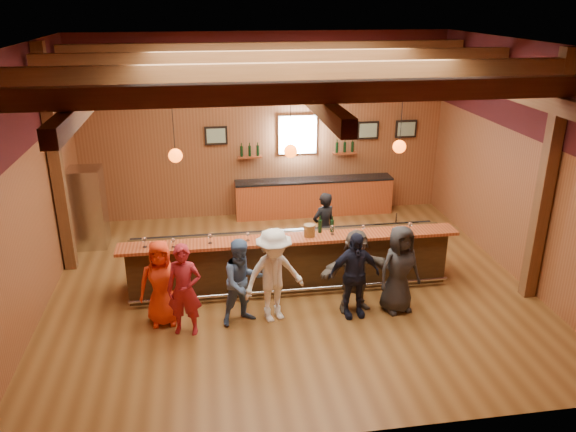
{
  "coord_description": "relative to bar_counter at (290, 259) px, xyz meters",
  "views": [
    {
      "loc": [
        -1.52,
        -9.5,
        5.25
      ],
      "look_at": [
        0.0,
        0.3,
        1.35
      ],
      "focal_mm": 35.0,
      "sensor_mm": 36.0,
      "label": 1
    }
  ],
  "objects": [
    {
      "name": "customer_white",
      "position": [
        -0.48,
        -1.26,
        0.32
      ],
      "size": [
        1.23,
        0.94,
        1.69
      ],
      "primitive_type": "imported",
      "rotation": [
        0.0,
        0.0,
        0.32
      ],
      "color": "white",
      "rests_on": "ground"
    },
    {
      "name": "back_bar_cabinet",
      "position": [
        1.18,
        3.57,
        -0.05
      ],
      "size": [
        4.0,
        0.52,
        0.95
      ],
      "color": "#91391A",
      "rests_on": "ground"
    },
    {
      "name": "room",
      "position": [
        -0.02,
        -0.09,
        2.69
      ],
      "size": [
        9.04,
        9.0,
        4.52
      ],
      "color": "brown",
      "rests_on": "ground"
    },
    {
      "name": "window",
      "position": [
        0.78,
        3.8,
        1.53
      ],
      "size": [
        0.95,
        0.09,
        0.95
      ],
      "color": "silver",
      "rests_on": "room"
    },
    {
      "name": "wine_shelves",
      "position": [
        0.78,
        3.73,
        1.1
      ],
      "size": [
        3.0,
        0.18,
        0.3
      ],
      "color": "#91391A",
      "rests_on": "room"
    },
    {
      "name": "glass_h",
      "position": [
        2.22,
        -0.41,
        0.73
      ],
      "size": [
        0.09,
        0.09,
        0.19
      ],
      "color": "silver",
      "rests_on": "bar_counter"
    },
    {
      "name": "stainless_fridge",
      "position": [
        -4.12,
        2.45,
        0.38
      ],
      "size": [
        0.7,
        0.7,
        1.8
      ],
      "primitive_type": "cube",
      "color": "silver",
      "rests_on": "ground"
    },
    {
      "name": "glass_e",
      "position": [
        -0.39,
        -0.24,
        0.72
      ],
      "size": [
        0.08,
        0.08,
        0.19
      ],
      "color": "silver",
      "rests_on": "bar_counter"
    },
    {
      "name": "bottle_b",
      "position": [
        0.77,
        -0.17,
        0.71
      ],
      "size": [
        0.07,
        0.07,
        0.32
      ],
      "color": "black",
      "rests_on": "bar_counter"
    },
    {
      "name": "bottle_a",
      "position": [
        0.54,
        -0.17,
        0.72
      ],
      "size": [
        0.07,
        0.07,
        0.33
      ],
      "color": "black",
      "rests_on": "bar_counter"
    },
    {
      "name": "glass_g",
      "position": [
        1.33,
        -0.33,
        0.71
      ],
      "size": [
        0.07,
        0.07,
        0.17
      ],
      "color": "silver",
      "rests_on": "bar_counter"
    },
    {
      "name": "customer_navy",
      "position": [
        0.9,
        -1.34,
        0.26
      ],
      "size": [
        0.94,
        0.45,
        1.57
      ],
      "primitive_type": "imported",
      "rotation": [
        0.0,
        0.0,
        0.07
      ],
      "color": "black",
      "rests_on": "ground"
    },
    {
      "name": "glass_a",
      "position": [
        -2.66,
        -0.35,
        0.73
      ],
      "size": [
        0.09,
        0.09,
        0.2
      ],
      "color": "silver",
      "rests_on": "bar_counter"
    },
    {
      "name": "pendant_lights",
      "position": [
        -0.02,
        -0.15,
        2.19
      ],
      "size": [
        4.24,
        0.24,
        1.37
      ],
      "color": "black",
      "rests_on": "room"
    },
    {
      "name": "customer_brown",
      "position": [
        0.98,
        -1.13,
        0.24
      ],
      "size": [
        1.46,
        0.66,
        1.52
      ],
      "primitive_type": "imported",
      "rotation": [
        0.0,
        0.0,
        0.16
      ],
      "color": "#595047",
      "rests_on": "ground"
    },
    {
      "name": "glass_b",
      "position": [
        -2.15,
        -0.42,
        0.7
      ],
      "size": [
        0.07,
        0.07,
        0.16
      ],
      "color": "silver",
      "rests_on": "bar_counter"
    },
    {
      "name": "ice_bucket",
      "position": [
        0.31,
        -0.31,
        0.7
      ],
      "size": [
        0.21,
        0.21,
        0.23
      ],
      "primitive_type": "cylinder",
      "color": "brown",
      "rests_on": "bar_counter"
    },
    {
      "name": "bar_counter",
      "position": [
        0.0,
        0.0,
        0.0
      ],
      "size": [
        6.3,
        1.07,
        1.11
      ],
      "color": "black",
      "rests_on": "ground"
    },
    {
      "name": "glass_d",
      "position": [
        -0.83,
        -0.34,
        0.71
      ],
      "size": [
        0.07,
        0.07,
        0.16
      ],
      "color": "silver",
      "rests_on": "bar_counter"
    },
    {
      "name": "glass_f",
      "position": [
        0.75,
        -0.3,
        0.72
      ],
      "size": [
        0.08,
        0.08,
        0.18
      ],
      "color": "silver",
      "rests_on": "bar_counter"
    },
    {
      "name": "customer_orange",
      "position": [
        -2.36,
        -1.08,
        0.24
      ],
      "size": [
        0.74,
        0.48,
        1.51
      ],
      "primitive_type": "imported",
      "rotation": [
        0.0,
        0.0,
        0.0
      ],
      "color": "red",
      "rests_on": "ground"
    },
    {
      "name": "customer_denim",
      "position": [
        -1.01,
        -1.26,
        0.25
      ],
      "size": [
        0.9,
        0.8,
        1.53
      ],
      "primitive_type": "imported",
      "rotation": [
        0.0,
        0.0,
        0.34
      ],
      "color": "#4C6B99",
      "rests_on": "ground"
    },
    {
      "name": "glass_c",
      "position": [
        -1.51,
        -0.36,
        0.72
      ],
      "size": [
        0.08,
        0.08,
        0.18
      ],
      "color": "silver",
      "rests_on": "bar_counter"
    },
    {
      "name": "framed_pictures",
      "position": [
        1.65,
        3.79,
        1.58
      ],
      "size": [
        5.35,
        0.05,
        0.45
      ],
      "color": "black",
      "rests_on": "room"
    },
    {
      "name": "customer_dark",
      "position": [
        1.73,
        -1.28,
        0.28
      ],
      "size": [
        0.88,
        0.67,
        1.6
      ],
      "primitive_type": "imported",
      "rotation": [
        0.0,
        0.0,
        0.22
      ],
      "color": "#262629",
      "rests_on": "ground"
    },
    {
      "name": "customer_redvest",
      "position": [
        -1.97,
        -1.45,
        0.27
      ],
      "size": [
        0.65,
        0.5,
        1.58
      ],
      "primitive_type": "imported",
      "rotation": [
        0.0,
        0.0,
        -0.23
      ],
      "color": "maroon",
      "rests_on": "ground"
    },
    {
      "name": "bartender",
      "position": [
        0.85,
        0.88,
        0.24
      ],
      "size": [
        0.65,
        0.56,
        1.52
      ],
      "primitive_type": "imported",
      "rotation": [
        0.0,
        0.0,
        3.56
      ],
      "color": "black",
      "rests_on": "ground"
    }
  ]
}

